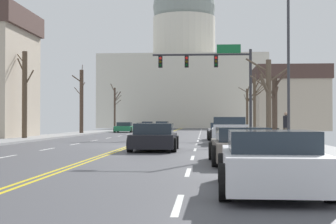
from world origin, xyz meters
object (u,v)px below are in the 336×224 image
object	(u,v)px
street_lamp_right	(283,44)
sedan_near_04	(270,162)
sedan_near_00	(222,132)
sedan_oncoming_03	(147,125)
sedan_near_02	(154,138)
sedan_oncoming_02	(162,126)
signal_gantry	(216,70)
pedestrian_00	(286,125)
sedan_oncoming_01	(124,128)
pickup_truck_near_01	(229,132)
bicycle_parked	(277,137)
sedan_oncoming_00	(146,129)
sedan_near_03	(242,146)

from	to	relation	value
street_lamp_right	sedan_near_04	world-z (taller)	street_lamp_right
sedan_near_00	sedan_oncoming_03	bearing A→B (deg)	102.62
sedan_near_02	sedan_oncoming_02	world-z (taller)	sedan_oncoming_02
sedan_near_00	signal_gantry	bearing A→B (deg)	93.86
pedestrian_00	signal_gantry	bearing A→B (deg)	108.28
sedan_oncoming_01	sedan_near_04	bearing A→B (deg)	-77.87
sedan_near_02	sedan_oncoming_01	bearing A→B (deg)	101.07
sedan_near_00	pickup_truck_near_01	bearing A→B (deg)	-87.61
street_lamp_right	sedan_near_00	distance (m)	11.11
sedan_near_02	sedan_oncoming_01	distance (m)	36.17
pedestrian_00	bicycle_parked	size ratio (longest dim) A/B	0.97
sedan_near_04	sedan_near_00	bearing A→B (deg)	90.00
pedestrian_00	sedan_near_04	bearing A→B (deg)	-99.83
sedan_oncoming_01	sedan_oncoming_02	size ratio (longest dim) A/B	0.98
sedan_near_00	sedan_near_04	bearing A→B (deg)	-90.00
signal_gantry	sedan_near_00	distance (m)	6.92
sedan_near_00	pedestrian_00	bearing A→B (deg)	-61.91
street_lamp_right	pedestrian_00	xyz separation A→B (m)	(0.66, 3.31, -4.17)
sedan_near_00	sedan_near_04	world-z (taller)	sedan_near_00
signal_gantry	sedan_oncoming_02	xyz separation A→B (m)	(-6.81, 30.80, -4.83)
street_lamp_right	pickup_truck_near_01	world-z (taller)	street_lamp_right
street_lamp_right	sedan_oncoming_01	world-z (taller)	street_lamp_right
street_lamp_right	sedan_near_00	xyz separation A→B (m)	(-2.75, 9.69, -4.69)
sedan_oncoming_01	sedan_oncoming_03	bearing A→B (deg)	89.94
street_lamp_right	sedan_oncoming_02	distance (m)	46.73
sedan_near_04	sedan_oncoming_01	world-z (taller)	sedan_near_04
sedan_oncoming_01	pedestrian_00	world-z (taller)	pedestrian_00
pickup_truck_near_01	sedan_oncoming_00	size ratio (longest dim) A/B	1.27
sedan_near_02	pedestrian_00	xyz separation A→B (m)	(6.93, 6.49, 0.51)
pickup_truck_near_01	sedan_oncoming_03	xyz separation A→B (m)	(-10.67, 52.12, -0.14)
sedan_oncoming_02	sedan_near_02	bearing A→B (deg)	-85.73
pickup_truck_near_01	sedan_near_02	xyz separation A→B (m)	(-3.75, -7.38, -0.12)
sedan_oncoming_02	pedestrian_00	world-z (taller)	pedestrian_00
sedan_near_04	sedan_oncoming_01	size ratio (longest dim) A/B	1.03
street_lamp_right	sedan_near_02	bearing A→B (deg)	-153.08
sedan_oncoming_01	pickup_truck_near_01	bearing A→B (deg)	-69.18
pedestrian_00	sedan_near_03	bearing A→B (deg)	-104.76
sedan_near_02	sedan_oncoming_02	bearing A→B (deg)	94.27
street_lamp_right	bicycle_parked	world-z (taller)	street_lamp_right
sedan_near_02	sedan_near_03	bearing A→B (deg)	-62.82
street_lamp_right	sedan_near_03	distance (m)	11.32
sedan_near_00	sedan_oncoming_01	distance (m)	24.93
street_lamp_right	sedan_oncoming_01	bearing A→B (deg)	112.23
sedan_near_00	sedan_oncoming_03	world-z (taller)	sedan_near_00
pickup_truck_near_01	sedan_oncoming_00	distance (m)	20.72
sedan_oncoming_01	sedan_near_00	bearing A→B (deg)	-65.18
pickup_truck_near_01	sedan_near_03	world-z (taller)	pickup_truck_near_01
signal_gantry	sedan_oncoming_01	distance (m)	20.96
street_lamp_right	pedestrian_00	size ratio (longest dim) A/B	5.11
sedan_oncoming_01	sedan_oncoming_03	size ratio (longest dim) A/B	1.00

